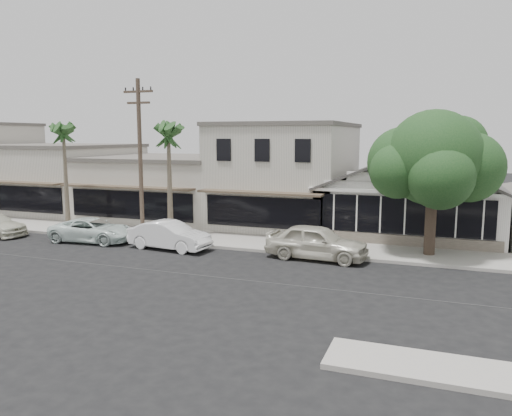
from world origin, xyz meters
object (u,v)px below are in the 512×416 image
at_px(car_0, 317,242).
at_px(shade_tree, 432,161).
at_px(utility_pole, 140,156).
at_px(car_2, 93,230).
at_px(car_1, 169,235).

distance_m(car_0, shade_tree, 6.84).
relative_size(utility_pole, car_2, 1.88).
xyz_separation_m(car_1, car_2, (-5.00, 0.13, -0.07)).
distance_m(car_0, car_1, 7.78).
height_order(car_0, car_2, car_0).
bearing_deg(utility_pole, car_0, -3.55).
distance_m(utility_pole, car_2, 4.97).
relative_size(utility_pole, car_1, 2.01).
bearing_deg(utility_pole, shade_tree, 6.94).
relative_size(car_2, shade_tree, 0.67).
xyz_separation_m(car_0, shade_tree, (5.04, 2.49, 3.88)).
relative_size(utility_pole, car_0, 1.82).
height_order(utility_pole, car_1, utility_pole).
height_order(car_0, shade_tree, shade_tree).
xyz_separation_m(utility_pole, car_0, (10.21, -0.63, -3.95)).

